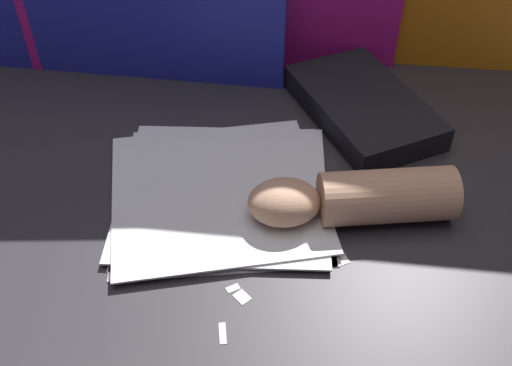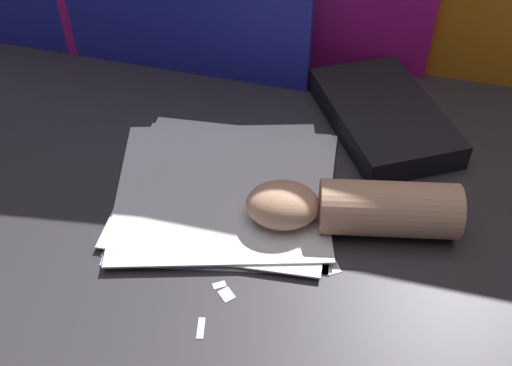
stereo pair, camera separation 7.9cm
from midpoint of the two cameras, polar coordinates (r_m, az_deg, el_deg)
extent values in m
plane|color=#2D2B30|center=(0.86, -4.51, -1.31)|extent=(6.00, 6.00, 0.00)
cube|color=white|center=(0.86, -6.03, -1.43)|extent=(0.30, 0.29, 0.00)
cube|color=white|center=(0.87, -5.69, -0.81)|extent=(0.30, 0.30, 0.00)
cube|color=white|center=(0.86, -5.72, -0.76)|extent=(0.32, 0.31, 0.00)
cube|color=white|center=(0.85, -6.41, -1.02)|extent=(0.32, 0.31, 0.00)
cube|color=black|center=(1.00, 7.91, 7.15)|extent=(0.24, 0.30, 0.04)
sphere|color=silver|center=(0.80, 0.86, -4.94)|extent=(0.01, 0.01, 0.01)
cylinder|color=silver|center=(0.83, -0.98, -2.74)|extent=(0.05, 0.09, 0.01)
torus|color=black|center=(0.79, 1.92, -6.19)|extent=(0.06, 0.06, 0.01)
cylinder|color=silver|center=(0.84, 0.95, -2.38)|extent=(0.02, 0.10, 0.01)
torus|color=black|center=(0.78, 0.80, -6.42)|extent=(0.05, 0.05, 0.01)
cylinder|color=tan|center=(0.82, 9.69, -1.38)|extent=(0.18, 0.08, 0.07)
ellipsoid|color=tan|center=(0.80, -0.15, -1.96)|extent=(0.10, 0.08, 0.06)
cube|color=white|center=(0.72, -6.46, -14.20)|extent=(0.01, 0.03, 0.00)
cube|color=white|center=(0.74, -4.71, -10.94)|extent=(0.02, 0.02, 0.00)
cube|color=white|center=(0.78, 5.25, -7.39)|extent=(0.02, 0.02, 0.00)
cube|color=white|center=(0.75, -5.27, -10.10)|extent=(0.02, 0.01, 0.00)
camera|label=1|loc=(0.04, -92.87, -2.67)|focal=42.00mm
camera|label=2|loc=(0.04, 87.13, 2.67)|focal=42.00mm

